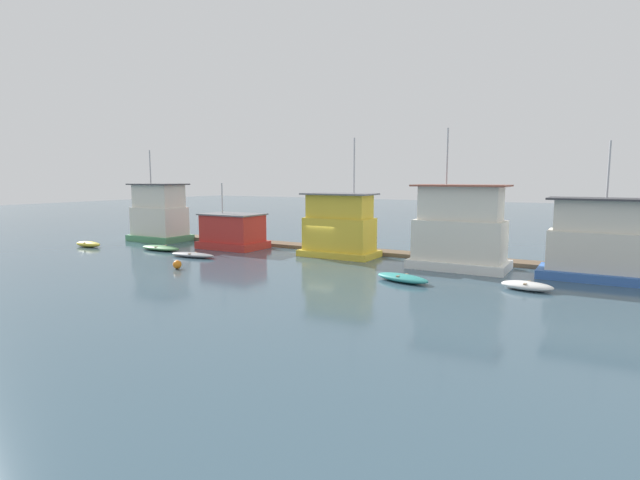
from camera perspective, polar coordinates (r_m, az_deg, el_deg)
ground_plane at (r=40.24m, az=0.71°, el=-1.82°), size 200.00×200.00×0.00m
dock_walkway at (r=42.89m, az=2.71°, el=-1.07°), size 51.00×1.96×0.30m
houseboat_green at (r=52.23m, az=-17.89°, el=2.79°), size 5.65×3.84×8.98m
houseboat_red at (r=45.15m, az=-9.94°, el=0.95°), size 5.61×3.87×5.79m
houseboat_yellow at (r=39.77m, az=2.22°, el=1.42°), size 6.09×3.36×9.31m
houseboat_white at (r=35.60m, az=15.67°, el=0.97°), size 6.59×3.70×9.65m
houseboat_blue at (r=35.30m, az=29.73°, el=-0.43°), size 7.33×3.71×8.49m
dinghy_yellow at (r=50.06m, az=-24.97°, el=-0.43°), size 2.96×1.20×0.51m
dinghy_green at (r=45.45m, az=-17.75°, el=-0.86°), size 4.21×1.51×0.42m
dinghy_grey at (r=40.81m, az=-14.35°, el=-1.66°), size 4.16×1.54×0.37m
dinghy_teal at (r=30.71m, az=9.39°, el=-4.30°), size 3.83×2.23×0.47m
dinghy_white at (r=30.44m, az=22.59°, el=-4.84°), size 2.96×1.69×0.49m
buoy_orange at (r=35.92m, az=-16.00°, el=-2.71°), size 0.60×0.60×0.60m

